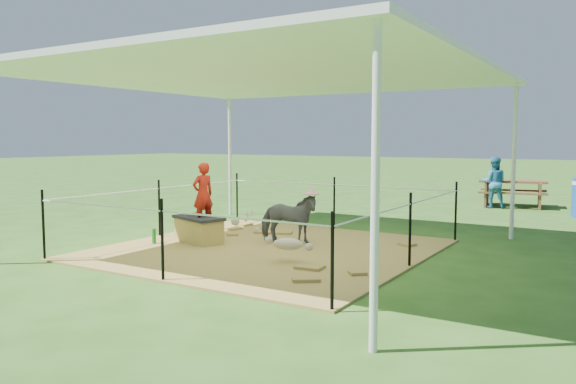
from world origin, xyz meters
The scene contains 13 objects.
ground centered at (0.00, 0.00, 0.00)m, with size 90.00×90.00×0.00m, color #2D5919.
hay_patch centered at (0.00, 0.00, 0.01)m, with size 4.60×4.60×0.03m, color brown.
canopy_tent centered at (0.00, 0.00, 2.69)m, with size 6.30×6.30×2.90m.
rope_fence centered at (0.00, 0.00, 0.64)m, with size 4.54×4.54×1.00m.
straw_bale centered at (-1.24, -0.15, 0.22)m, with size 0.85×0.42×0.38m, color #B68F42.
dark_cloth centered at (-1.24, -0.15, 0.43)m, with size 0.91×0.47×0.05m, color black.
woman centered at (-1.14, -0.15, 0.92)m, with size 0.37×0.24×1.02m, color red.
green_bottle centered at (-1.79, -0.60, 0.15)m, with size 0.07×0.07×0.24m, color #1C7E28.
pony centered at (0.06, 0.51, 0.43)m, with size 0.44×0.96×0.81m, color #4A4A4F.
pink_hat centered at (0.06, 0.51, 0.90)m, with size 0.25×0.25×0.12m, color pink.
foal centered at (0.77, -0.65, 0.31)m, with size 1.01×0.56×0.56m, color #BFAA8B, non-canonical shape.
picnic_table_near centered at (2.17, 7.95, 0.33)m, with size 1.60×1.16×0.67m, color brown.
distant_person centered at (1.81, 7.41, 0.64)m, with size 0.62×0.48×1.27m, color teal.
Camera 1 is at (4.69, -7.06, 1.69)m, focal length 35.00 mm.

